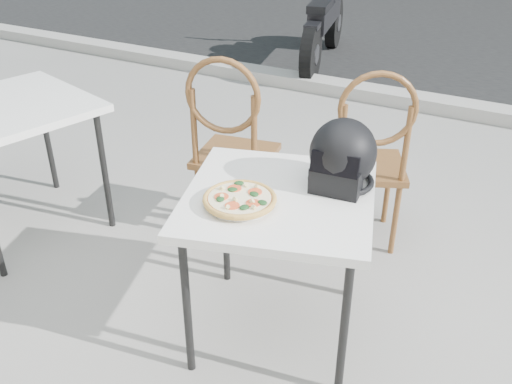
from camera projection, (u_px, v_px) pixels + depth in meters
The scene contains 10 objects.
ground at pixel (353, 310), 2.94m from camera, with size 80.00×80.00×0.00m, color gray.
curb at pixel (463, 109), 5.21m from camera, with size 30.00×0.25×0.12m, color #A6A39C.
cafe_table_main at pixel (279, 208), 2.48m from camera, with size 1.00×1.00×0.77m.
plate at pixel (240, 203), 2.37m from camera, with size 0.35×0.35×0.02m.
pizza at pixel (240, 199), 2.36m from camera, with size 0.41×0.41×0.04m.
helmet at pixel (342, 157), 2.46m from camera, with size 0.32×0.33×0.30m.
cafe_chair_main at pixel (370, 151), 3.16m from camera, with size 0.56×0.56×1.11m.
cafe_table_side at pixel (8, 117), 3.26m from camera, with size 1.07×1.07×0.82m.
cafe_chair_side at pixel (231, 139), 3.25m from camera, with size 0.51×0.51×1.15m.
motorcycle at pixel (324, 24), 6.39m from camera, with size 0.61×2.00×1.00m.
Camera 1 is at (0.60, -2.22, 2.00)m, focal length 40.00 mm.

